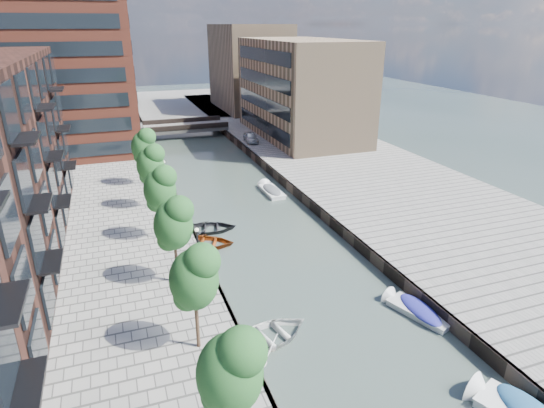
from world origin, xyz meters
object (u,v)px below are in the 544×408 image
tree_2 (194,276)px  motorboat_4 (270,190)px  tree_4 (160,187)px  sloop_3 (270,340)px  tree_6 (143,145)px  car (251,137)px  tree_3 (173,222)px  sloop_4 (209,231)px  tree_1 (230,369)px  sloop_2 (205,246)px  motorboat_3 (414,309)px  bridge (185,127)px  tree_5 (150,163)px

tree_2 → motorboat_4: size_ratio=1.25×
tree_4 → sloop_3: tree_4 is taller
tree_2 → tree_4: size_ratio=1.00×
tree_2 → sloop_3: bearing=5.3°
tree_6 → car: 21.76m
tree_3 → car: size_ratio=1.41×
tree_4 → sloop_4: 7.02m
tree_1 → sloop_2: 21.37m
tree_1 → motorboat_4: bearing=67.9°
tree_4 → sloop_2: tree_4 is taller
tree_3 → motorboat_3: size_ratio=1.25×
tree_6 → motorboat_3: (13.67, -28.11, -5.12)m
sloop_2 → tree_1: bearing=-166.5°
bridge → tree_3: tree_3 is taller
tree_1 → tree_3: (0.00, 14.00, 0.00)m
tree_2 → tree_6: 28.00m
sloop_4 → tree_2: bearing=177.6°
bridge → tree_3: bearing=-100.3°
sloop_2 → motorboat_4: bearing=-20.4°
tree_5 → tree_6: 7.00m
tree_4 → sloop_4: tree_4 is taller
tree_2 → tree_5: same height
sloop_2 → car: (12.95, 28.78, 1.72)m
bridge → tree_6: (-8.50, -26.00, 3.92)m
sloop_4 → car: size_ratio=1.15×
tree_3 → sloop_4: bearing=66.3°
sloop_3 → bridge: bearing=-19.0°
tree_3 → motorboat_4: tree_3 is taller
sloop_3 → motorboat_4: 24.80m
tree_3 → tree_5: same height
sloop_3 → motorboat_4: motorboat_4 is taller
tree_6 → motorboat_4: (12.50, -4.25, -5.11)m
motorboat_3 → tree_6: bearing=115.9°
tree_3 → tree_5: (0.00, 14.00, 0.00)m
car → tree_1: bearing=-102.9°
bridge → tree_4: 41.08m
tree_3 → tree_4: bearing=90.0°
tree_6 → sloop_4: 13.55m
tree_5 → sloop_2: size_ratio=1.23×
tree_1 → motorboat_3: bearing=26.7°
motorboat_4 → tree_2: bearing=-117.8°
tree_1 → motorboat_4: (12.50, 30.75, -5.11)m
bridge → tree_2: (-8.50, -54.00, 3.92)m
car → tree_6: bearing=-133.2°
motorboat_3 → motorboat_4: 23.89m
tree_5 → sloop_3: size_ratio=1.17×
tree_3 → car: bearing=65.5°
sloop_3 → car: 43.56m
tree_5 → tree_3: bearing=-90.0°
tree_5 → sloop_2: bearing=-67.6°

